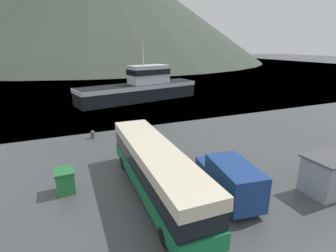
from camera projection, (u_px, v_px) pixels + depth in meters
water_surface at (64, 63)px, 133.63m from camera, size 240.00×240.00×0.00m
hill_backdrop at (94, 2)px, 143.83m from camera, size 181.73×181.73×62.64m
tour_bus at (155, 168)px, 15.82m from camera, size 2.74×12.33×3.07m
delivery_van at (230, 179)px, 15.52m from camera, size 2.80×5.75×2.41m
fishing_boat at (141, 87)px, 43.18m from camera, size 20.93×8.76×10.65m
storage_bin at (65, 181)px, 16.36m from camera, size 1.17×1.39×1.48m
dock_kiosk at (327, 175)px, 16.08m from camera, size 2.70×2.26×2.40m
small_boat at (129, 94)px, 46.69m from camera, size 5.70×6.30×0.78m
mooring_bollard at (93, 134)px, 25.87m from camera, size 0.44×0.44×0.79m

